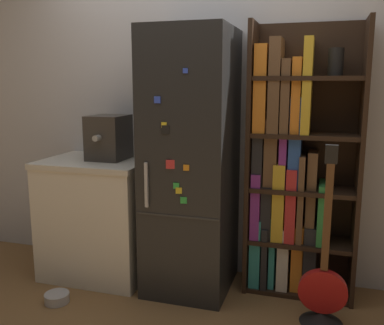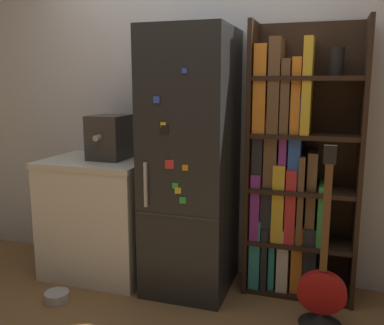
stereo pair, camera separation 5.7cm
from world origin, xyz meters
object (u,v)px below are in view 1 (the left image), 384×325
object	(u,v)px
bookshelf	(291,173)
guitar	(322,298)
espresso_machine	(109,137)
refrigerator	(191,163)
pet_bowl	(57,297)

from	to	relation	value
bookshelf	guitar	world-z (taller)	bookshelf
guitar	espresso_machine	bearing A→B (deg)	169.28
refrigerator	pet_bowl	bearing A→B (deg)	-147.12
bookshelf	espresso_machine	distance (m)	1.38
pet_bowl	espresso_machine	bearing A→B (deg)	76.17
espresso_machine	refrigerator	bearing A→B (deg)	-3.92
refrigerator	espresso_machine	bearing A→B (deg)	176.08
bookshelf	pet_bowl	world-z (taller)	bookshelf
espresso_machine	guitar	world-z (taller)	espresso_machine
refrigerator	bookshelf	bearing A→B (deg)	13.78
bookshelf	espresso_machine	world-z (taller)	bookshelf
bookshelf	pet_bowl	xyz separation A→B (m)	(-1.50, -0.69, -0.83)
espresso_machine	pet_bowl	xyz separation A→B (m)	(-0.14, -0.57, -1.05)
bookshelf	espresso_machine	size ratio (longest dim) A/B	5.23
bookshelf	espresso_machine	xyz separation A→B (m)	(-1.36, -0.12, 0.22)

